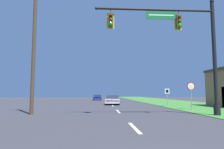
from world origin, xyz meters
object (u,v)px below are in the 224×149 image
object	(u,v)px
far_car	(97,97)
route_sign_post	(167,93)
signal_mast	(186,44)
utility_pole_near	(34,44)
car_ahead	(113,100)
stop_sign	(191,89)

from	to	relation	value
far_car	route_sign_post	world-z (taller)	route_sign_post
signal_mast	route_sign_post	bearing A→B (deg)	78.94
signal_mast	utility_pole_near	distance (m)	10.98
car_ahead	utility_pole_near	world-z (taller)	utility_pole_near
car_ahead	stop_sign	bearing A→B (deg)	-54.11
route_sign_post	stop_sign	bearing A→B (deg)	-84.84
signal_mast	route_sign_post	xyz separation A→B (m)	(1.96, 10.03, -3.41)
stop_sign	route_sign_post	world-z (taller)	stop_sign
signal_mast	far_car	size ratio (longest dim) A/B	2.01
car_ahead	stop_sign	world-z (taller)	stop_sign
car_ahead	far_car	bearing A→B (deg)	97.40
car_ahead	stop_sign	size ratio (longest dim) A/B	1.75
signal_mast	stop_sign	size ratio (longest dim) A/B	3.40
signal_mast	stop_sign	distance (m)	6.20
stop_sign	utility_pole_near	bearing A→B (deg)	-166.39
far_car	stop_sign	bearing A→B (deg)	-71.74
utility_pole_near	car_ahead	bearing A→B (deg)	62.01
utility_pole_near	stop_sign	bearing A→B (deg)	13.61
stop_sign	route_sign_post	bearing A→B (deg)	95.16
signal_mast	car_ahead	bearing A→B (deg)	106.83
far_car	stop_sign	xyz separation A→B (m)	(9.03, -27.39, 1.26)
car_ahead	route_sign_post	distance (m)	7.44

